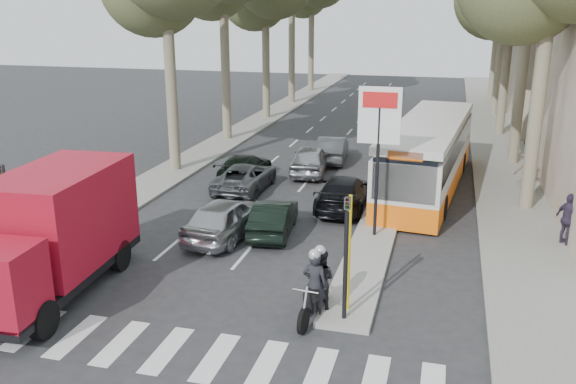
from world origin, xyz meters
The scene contains 19 objects.
ground centered at (0.00, 0.00, 0.00)m, with size 120.00×120.00×0.00m, color #28282B.
sidewalk_right centered at (8.60, 25.00, 0.06)m, with size 3.20×70.00×0.12m, color gray.
median_left centered at (-8.00, 28.00, 0.06)m, with size 2.40×64.00×0.12m, color gray.
traffic_island centered at (3.25, 11.00, 0.08)m, with size 1.50×26.00×0.16m, color gray.
billboard centered at (3.25, 5.00, 3.70)m, with size 1.50×12.10×5.60m.
traffic_light_island centered at (3.25, -1.50, 2.49)m, with size 0.16×0.41×3.60m.
traffic_light_left centered at (-7.60, -1.00, 2.49)m, with size 0.16×0.41×3.60m.
silver_hatchback centered at (-2.10, 3.72, 0.76)m, with size 1.81×4.49×1.53m, color #A9ABB1.
dark_hatchback centered at (-0.50, 4.54, 0.64)m, with size 1.35×3.88×1.28m, color black.
queue_car_a centered at (-3.38, 9.68, 0.63)m, with size 2.10×4.54×1.26m, color #4D5055.
queue_car_b centered at (1.50, 8.23, 0.70)m, with size 1.96×4.83×1.40m, color black.
queue_car_c centered at (-1.10, 13.29, 0.74)m, with size 1.76×4.36×1.49m, color #A1A3A9.
queue_car_d centered at (-0.50, 16.15, 0.70)m, with size 1.47×4.23×1.39m, color #46494D.
queue_car_e centered at (-4.00, 11.39, 0.64)m, with size 1.78×4.38×1.27m, color black.
red_truck centered at (-5.44, -1.82, 1.92)m, with size 2.99×6.96×3.64m.
city_bus centered at (4.80, 11.95, 1.73)m, with size 3.98×12.67×3.28m.
motorcycle centered at (2.43, -1.21, 0.94)m, with size 0.94×2.42×2.06m.
pedestrian_near centered at (9.94, 5.93, 1.06)m, with size 1.10×0.54×1.87m, color #372D44.
pedestrian_far centered at (9.27, 13.12, 0.99)m, with size 1.12×0.50×1.73m, color brown.
Camera 1 is at (5.60, -16.19, 8.28)m, focal length 38.00 mm.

